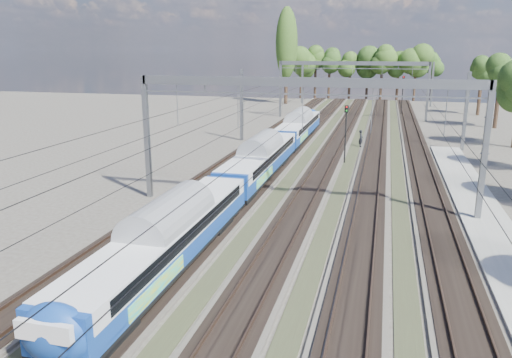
% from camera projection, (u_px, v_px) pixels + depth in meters
% --- Properties ---
extents(track_bed, '(21.00, 130.00, 0.34)m').
position_uv_depth(track_bed, '(326.00, 162.00, 48.97)').
color(track_bed, '#47423A').
rests_on(track_bed, ground).
extents(catenary, '(25.65, 130.00, 9.00)m').
position_uv_depth(catenary, '(339.00, 91.00, 54.50)').
color(catenary, slate).
rests_on(catenary, ground).
extents(tree_belt, '(39.33, 98.91, 11.87)m').
position_uv_depth(tree_belt, '(396.00, 64.00, 90.80)').
color(tree_belt, black).
rests_on(tree_belt, ground).
extents(poplar, '(4.40, 4.40, 19.04)m').
position_uv_depth(poplar, '(287.00, 44.00, 99.17)').
color(poplar, black).
rests_on(poplar, ground).
extents(emu_train, '(2.64, 55.92, 3.86)m').
position_uv_depth(emu_train, '(260.00, 155.00, 41.35)').
color(emu_train, black).
rests_on(emu_train, ground).
extents(worker, '(0.51, 0.73, 1.94)m').
position_uv_depth(worker, '(361.00, 138.00, 56.69)').
color(worker, black).
rests_on(worker, ground).
extents(signal_near, '(0.40, 0.37, 5.64)m').
position_uv_depth(signal_near, '(346.00, 127.00, 47.87)').
color(signal_near, black).
rests_on(signal_near, ground).
extents(signal_far, '(0.41, 0.37, 6.51)m').
position_uv_depth(signal_far, '(403.00, 90.00, 83.52)').
color(signal_far, black).
rests_on(signal_far, ground).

